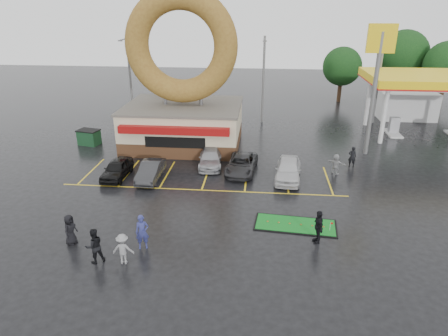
# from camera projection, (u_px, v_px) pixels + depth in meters

# --- Properties ---
(ground) EXTENTS (120.00, 120.00, 0.00)m
(ground) POSITION_uv_depth(u_px,v_px,m) (193.00, 214.00, 24.58)
(ground) COLOR black
(ground) RESTS_ON ground
(donut_shop) EXTENTS (10.20, 8.70, 13.50)m
(donut_shop) POSITION_uv_depth(u_px,v_px,m) (183.00, 96.00, 35.08)
(donut_shop) COLOR #472B19
(donut_shop) RESTS_ON ground
(gas_station) EXTENTS (12.30, 13.65, 5.90)m
(gas_station) POSITION_uv_depth(u_px,v_px,m) (420.00, 91.00, 40.64)
(gas_station) COLOR silver
(gas_station) RESTS_ON ground
(shell_sign) EXTENTS (2.20, 0.36, 10.60)m
(shell_sign) POSITION_uv_depth(u_px,v_px,m) (378.00, 66.00, 31.64)
(shell_sign) COLOR slate
(shell_sign) RESTS_ON ground
(streetlight_left) EXTENTS (0.40, 2.21, 9.00)m
(streetlight_left) POSITION_uv_depth(u_px,v_px,m) (130.00, 78.00, 41.97)
(streetlight_left) COLOR slate
(streetlight_left) RESTS_ON ground
(streetlight_mid) EXTENTS (0.40, 2.21, 9.00)m
(streetlight_mid) POSITION_uv_depth(u_px,v_px,m) (263.00, 78.00, 41.64)
(streetlight_mid) COLOR slate
(streetlight_mid) RESTS_ON ground
(streetlight_right) EXTENTS (0.40, 2.21, 9.00)m
(streetlight_right) POSITION_uv_depth(u_px,v_px,m) (379.00, 78.00, 41.48)
(streetlight_right) COLOR slate
(streetlight_right) RESTS_ON ground
(tree_far_a) EXTENTS (5.60, 5.60, 8.00)m
(tree_far_a) POSITION_uv_depth(u_px,v_px,m) (448.00, 65.00, 47.87)
(tree_far_a) COLOR #332114
(tree_far_a) RESTS_ON ground
(tree_far_c) EXTENTS (6.30, 6.30, 9.00)m
(tree_far_c) POSITION_uv_depth(u_px,v_px,m) (404.00, 55.00, 51.66)
(tree_far_c) COLOR #332114
(tree_far_c) RESTS_ON ground
(tree_far_d) EXTENTS (4.90, 4.90, 7.00)m
(tree_far_d) POSITION_uv_depth(u_px,v_px,m) (342.00, 66.00, 51.03)
(tree_far_d) COLOR #332114
(tree_far_d) RESTS_ON ground
(car_black) EXTENTS (1.66, 3.92, 1.32)m
(car_black) POSITION_uv_depth(u_px,v_px,m) (117.00, 169.00, 29.55)
(car_black) COLOR black
(car_black) RESTS_ON ground
(car_dgrey) EXTENTS (1.41, 3.99, 1.31)m
(car_dgrey) POSITION_uv_depth(u_px,v_px,m) (151.00, 171.00, 29.20)
(car_dgrey) COLOR #29292B
(car_dgrey) RESTS_ON ground
(car_silver) EXTENTS (2.15, 4.47, 1.26)m
(car_silver) POSITION_uv_depth(u_px,v_px,m) (210.00, 158.00, 31.70)
(car_silver) COLOR #9FA0A4
(car_silver) RESTS_ON ground
(car_grey) EXTENTS (2.53, 4.76, 1.28)m
(car_grey) POSITION_uv_depth(u_px,v_px,m) (241.00, 164.00, 30.46)
(car_grey) COLOR #2A292B
(car_grey) RESTS_ON ground
(car_white) EXTENTS (2.24, 4.67, 1.54)m
(car_white) POSITION_uv_depth(u_px,v_px,m) (288.00, 169.00, 29.15)
(car_white) COLOR silver
(car_white) RESTS_ON ground
(person_blue) EXTENTS (0.80, 0.63, 1.92)m
(person_blue) POSITION_uv_depth(u_px,v_px,m) (142.00, 232.00, 20.82)
(person_blue) COLOR navy
(person_blue) RESTS_ON ground
(person_blackjkt) EXTENTS (1.14, 1.10, 1.85)m
(person_blackjkt) POSITION_uv_depth(u_px,v_px,m) (94.00, 246.00, 19.68)
(person_blackjkt) COLOR black
(person_blackjkt) RESTS_ON ground
(person_hoodie) EXTENTS (1.09, 0.67, 1.63)m
(person_hoodie) POSITION_uv_depth(u_px,v_px,m) (123.00, 249.00, 19.63)
(person_hoodie) COLOR gray
(person_hoodie) RESTS_ON ground
(person_bystander) EXTENTS (0.70, 0.93, 1.72)m
(person_bystander) POSITION_uv_depth(u_px,v_px,m) (70.00, 230.00, 21.22)
(person_bystander) COLOR black
(person_bystander) RESTS_ON ground
(person_cameraman) EXTENTS (0.65, 1.18, 1.90)m
(person_cameraman) POSITION_uv_depth(u_px,v_px,m) (318.00, 227.00, 21.34)
(person_cameraman) COLOR black
(person_cameraman) RESTS_ON ground
(person_walker_near) EXTENTS (1.47, 1.20, 1.57)m
(person_walker_near) POSITION_uv_depth(u_px,v_px,m) (336.00, 164.00, 30.09)
(person_walker_near) COLOR #969698
(person_walker_near) RESTS_ON ground
(person_walker_far) EXTENTS (0.63, 0.43, 1.69)m
(person_walker_far) POSITION_uv_depth(u_px,v_px,m) (352.00, 157.00, 31.36)
(person_walker_far) COLOR black
(person_walker_far) RESTS_ON ground
(dumpster) EXTENTS (2.02, 1.57, 1.30)m
(dumpster) POSITION_uv_depth(u_px,v_px,m) (89.00, 138.00, 36.46)
(dumpster) COLOR #194124
(dumpster) RESTS_ON ground
(putting_green) EXTENTS (4.91, 2.48, 0.59)m
(putting_green) POSITION_uv_depth(u_px,v_px,m) (295.00, 225.00, 23.29)
(putting_green) COLOR black
(putting_green) RESTS_ON ground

